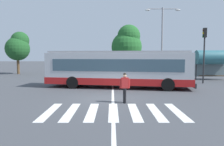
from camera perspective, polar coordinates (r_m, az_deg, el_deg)
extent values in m
plane|color=#424449|center=(13.20, -1.65, -7.03)|extent=(160.00, 160.00, 0.00)
cylinder|color=black|center=(18.78, 14.45, -2.08)|extent=(1.04, 0.46, 1.00)
cylinder|color=black|center=(16.47, 15.15, -3.06)|extent=(1.04, 0.46, 1.00)
cylinder|color=black|center=(19.62, -8.04, -1.68)|extent=(1.04, 0.46, 1.00)
cylinder|color=black|center=(17.41, -10.37, -2.54)|extent=(1.04, 0.46, 1.00)
cube|color=silver|center=(17.60, 1.77, 1.29)|extent=(12.03, 4.41, 2.55)
cube|color=red|center=(17.69, 1.76, -1.94)|extent=(12.15, 4.46, 0.55)
cube|color=#3D5666|center=(17.58, 1.78, 2.29)|extent=(10.64, 4.24, 0.96)
cube|color=#3D5666|center=(17.78, 20.93, 1.67)|extent=(0.40, 2.22, 1.63)
cube|color=black|center=(17.76, 21.01, 4.54)|extent=(0.37, 1.92, 0.28)
cube|color=#99999E|center=(17.57, 1.78, 5.71)|extent=(11.53, 4.14, 0.16)
cube|color=#28282B|center=(17.93, 21.16, -2.81)|extent=(0.53, 2.54, 0.36)
cylinder|color=black|center=(12.19, 3.65, -6.00)|extent=(0.16, 0.16, 0.85)
cylinder|color=black|center=(11.98, 3.75, -6.20)|extent=(0.16, 0.16, 0.85)
cube|color=#B22323|center=(11.97, 3.72, -2.69)|extent=(0.41, 0.28, 0.60)
cylinder|color=#B22323|center=(11.95, 2.57, -2.84)|extent=(0.10, 0.10, 0.55)
cylinder|color=#B22323|center=(12.00, 4.86, -2.82)|extent=(0.10, 0.10, 0.55)
sphere|color=tan|center=(11.92, 3.73, -0.74)|extent=(0.22, 0.22, 0.22)
sphere|color=black|center=(11.92, 3.73, -0.42)|extent=(0.19, 0.19, 0.19)
cylinder|color=black|center=(28.23, -6.95, -0.05)|extent=(0.20, 0.64, 0.64)
cylinder|color=black|center=(28.07, -3.55, -0.05)|extent=(0.20, 0.64, 0.64)
cylinder|color=black|center=(25.48, -7.72, -0.59)|extent=(0.20, 0.64, 0.64)
cylinder|color=black|center=(25.30, -3.96, -0.59)|extent=(0.20, 0.64, 0.64)
cube|color=#38383D|center=(26.73, -5.54, 0.38)|extent=(1.83, 4.50, 0.52)
cube|color=#3D5666|center=(26.61, -5.57, 1.39)|extent=(1.60, 2.16, 0.44)
cube|color=#38383D|center=(26.60, -5.57, 1.79)|extent=(1.53, 1.98, 0.09)
cylinder|color=black|center=(27.70, -1.56, -0.11)|extent=(0.20, 0.64, 0.64)
cylinder|color=black|center=(27.69, 1.90, -0.11)|extent=(0.20, 0.64, 0.64)
cylinder|color=black|center=(24.92, -1.77, -0.67)|extent=(0.20, 0.64, 0.64)
cylinder|color=black|center=(24.92, 2.08, -0.67)|extent=(0.20, 0.64, 0.64)
cube|color=#196B70|center=(26.27, 0.16, 0.32)|extent=(1.82, 4.50, 0.52)
cube|color=#3D5666|center=(26.14, 0.16, 1.35)|extent=(1.60, 2.16, 0.44)
cube|color=#196B70|center=(26.13, 0.16, 1.76)|extent=(1.53, 1.98, 0.09)
cylinder|color=black|center=(27.84, 3.90, -0.09)|extent=(0.21, 0.64, 0.64)
cylinder|color=black|center=(27.97, 7.33, -0.10)|extent=(0.21, 0.64, 0.64)
cylinder|color=black|center=(25.06, 4.22, -0.65)|extent=(0.21, 0.64, 0.64)
cylinder|color=black|center=(25.21, 8.03, -0.65)|extent=(0.21, 0.64, 0.64)
cube|color=white|center=(26.48, 5.87, 0.33)|extent=(1.88, 4.52, 0.52)
cube|color=#3D5666|center=(26.36, 5.89, 1.36)|extent=(1.63, 2.18, 0.44)
cube|color=white|center=(26.35, 5.90, 1.76)|extent=(1.56, 2.00, 0.09)
cylinder|color=black|center=(27.84, 9.58, -0.15)|extent=(0.20, 0.64, 0.64)
cylinder|color=black|center=(28.15, 12.95, -0.15)|extent=(0.20, 0.64, 0.64)
cylinder|color=black|center=(25.10, 10.57, -0.71)|extent=(0.20, 0.64, 0.64)
cylinder|color=black|center=(25.44, 14.29, -0.70)|extent=(0.20, 0.64, 0.64)
cube|color=#C6B793|center=(26.59, 11.84, 0.27)|extent=(1.85, 4.51, 0.52)
cube|color=#3D5666|center=(26.47, 11.90, 1.29)|extent=(1.62, 2.17, 0.44)
cube|color=#C6B793|center=(26.46, 11.90, 1.69)|extent=(1.54, 1.99, 0.09)
cylinder|color=#28282B|center=(22.08, 23.88, 3.09)|extent=(0.14, 0.14, 4.40)
cube|color=black|center=(22.17, 24.11, 9.94)|extent=(0.28, 0.32, 0.90)
cylinder|color=#410907|center=(22.13, 23.73, 10.67)|extent=(0.04, 0.20, 0.20)
cylinder|color=yellow|center=(22.10, 23.70, 9.90)|extent=(0.04, 0.20, 0.20)
cylinder|color=#093B10|center=(22.08, 23.68, 9.12)|extent=(0.04, 0.20, 0.20)
cylinder|color=#28282B|center=(24.92, 22.10, 0.89)|extent=(0.12, 0.12, 2.30)
cube|color=slate|center=(26.27, 25.21, 1.22)|extent=(3.47, 0.04, 1.93)
cylinder|color=#2D6670|center=(25.60, 25.96, 3.84)|extent=(3.69, 1.54, 1.54)
cube|color=#4C3823|center=(25.70, 25.80, -0.69)|extent=(2.89, 0.36, 0.08)
cylinder|color=#939399|center=(25.24, 13.65, 7.80)|extent=(0.20, 0.20, 8.15)
cylinder|color=#939399|center=(25.96, 15.77, 16.41)|extent=(1.73, 0.10, 0.10)
ellipsoid|color=silver|center=(26.16, 17.67, 15.98)|extent=(0.60, 0.32, 0.20)
cylinder|color=#939399|center=(25.57, 11.86, 16.67)|extent=(1.73, 0.10, 0.10)
ellipsoid|color=silver|center=(25.39, 9.86, 16.49)|extent=(0.60, 0.32, 0.20)
cylinder|color=brown|center=(33.12, -23.83, 1.87)|extent=(0.36, 0.36, 2.46)
sphere|color=#1E5123|center=(33.10, -23.98, 6.03)|extent=(3.37, 3.37, 3.37)
sphere|color=#1E5123|center=(33.31, -23.41, 8.08)|extent=(2.53, 2.53, 2.53)
cylinder|color=brown|center=(32.57, 4.21, 2.12)|extent=(0.36, 0.36, 2.34)
sphere|color=#236028|center=(32.55, 4.24, 7.05)|extent=(4.66, 4.66, 4.66)
sphere|color=#236028|center=(32.60, 4.83, 9.92)|extent=(3.49, 3.49, 3.49)
cube|color=silver|center=(10.73, -16.30, -10.01)|extent=(0.45, 3.33, 0.01)
cube|color=silver|center=(10.49, -10.84, -10.24)|extent=(0.45, 3.33, 0.01)
cube|color=silver|center=(10.34, -5.17, -10.39)|extent=(0.45, 3.33, 0.01)
cube|color=silver|center=(10.30, 0.61, -10.44)|extent=(0.45, 3.33, 0.01)
cube|color=silver|center=(10.36, 6.38, -10.38)|extent=(0.45, 3.33, 0.01)
cube|color=silver|center=(10.51, 12.02, -10.22)|extent=(0.45, 3.33, 0.01)
cube|color=silver|center=(10.77, 17.45, -9.98)|extent=(0.45, 3.33, 0.01)
cube|color=silver|center=(15.16, 0.46, -5.47)|extent=(0.16, 24.00, 0.01)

